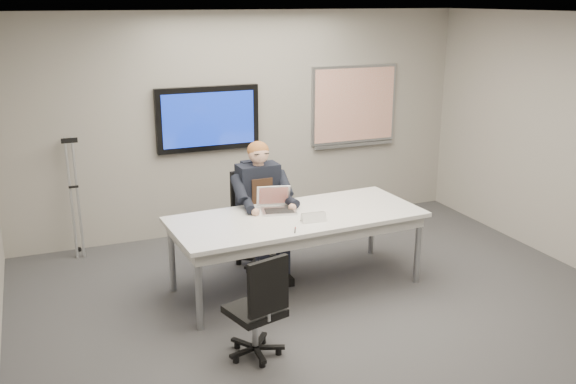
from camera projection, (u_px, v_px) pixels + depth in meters
name	position (u px, v px, depth m)	size (l,w,h in m)	color
floor	(350.00, 328.00, 5.94)	(6.00, 6.00, 0.02)	#38383B
ceiling	(360.00, 15.00, 5.13)	(6.00, 6.00, 0.02)	white
wall_back	(245.00, 123.00, 8.20)	(6.00, 0.02, 2.80)	#9F9B8F
conference_table	(297.00, 223.00, 6.61)	(2.65, 1.23, 0.80)	silver
tv_display	(208.00, 119.00, 7.94)	(1.30, 0.09, 0.80)	black
whiteboard	(354.00, 106.00, 8.69)	(1.25, 0.08, 1.10)	#999CA1
office_chair_far	(256.00, 236.00, 7.28)	(0.57, 0.57, 1.08)	black
office_chair_near	(258.00, 325.00, 5.39)	(0.56, 0.56, 0.95)	black
seated_person	(264.00, 223.00, 6.98)	(0.46, 0.79, 1.46)	#202436
crutch	(74.00, 195.00, 7.44)	(0.20, 0.31, 1.48)	#B3B6BB
laptop	(277.00, 205.00, 6.71)	(0.40, 0.41, 0.25)	silver
name_tent	(313.00, 217.00, 6.37)	(0.25, 0.07, 0.10)	white
pen	(295.00, 230.00, 6.13)	(0.01, 0.01, 0.15)	black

